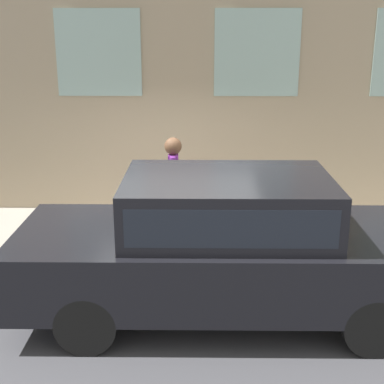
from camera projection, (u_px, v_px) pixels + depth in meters
ground_plane at (173, 269)px, 7.94m from camera, size 80.00×80.00×0.00m
sidewalk at (176, 235)px, 9.07m from camera, size 2.42×60.00×0.13m
fire_hydrant at (211, 222)px, 8.37m from camera, size 0.31×0.43×0.75m
person at (173, 180)px, 8.40m from camera, size 0.41×0.27×1.69m
parked_car_charcoal_near at (227, 242)px, 6.41m from camera, size 1.89×5.02×1.78m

